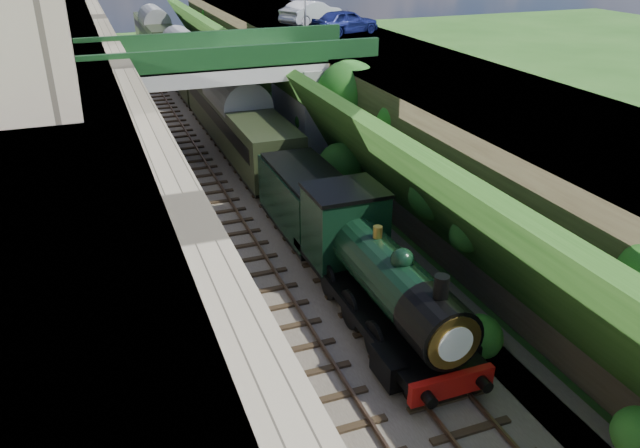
{
  "coord_description": "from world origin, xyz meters",
  "views": [
    {
      "loc": [
        -7.34,
        -11.32,
        12.74
      ],
      "look_at": [
        0.0,
        7.93,
        2.97
      ],
      "focal_mm": 35.0,
      "sensor_mm": 36.0,
      "label": 1
    }
  ],
  "objects_px": {
    "car_silver": "(311,13)",
    "road_bridge": "(237,94)",
    "tree": "(350,96)",
    "car_blue": "(345,22)",
    "tender": "(306,203)",
    "locomotive": "(378,275)"
  },
  "relations": [
    {
      "from": "car_silver",
      "to": "road_bridge",
      "type": "bearing_deg",
      "value": 113.21
    },
    {
      "from": "road_bridge",
      "to": "tree",
      "type": "xyz_separation_m",
      "value": [
        4.97,
        -5.08,
        0.57
      ]
    },
    {
      "from": "road_bridge",
      "to": "car_blue",
      "type": "relative_size",
      "value": 3.31
    },
    {
      "from": "tender",
      "to": "car_silver",
      "type": "bearing_deg",
      "value": 69.21
    },
    {
      "from": "car_blue",
      "to": "locomotive",
      "type": "distance_m",
      "value": 25.64
    },
    {
      "from": "car_blue",
      "to": "car_silver",
      "type": "xyz_separation_m",
      "value": [
        -0.46,
        5.37,
        0.03
      ]
    },
    {
      "from": "road_bridge",
      "to": "car_blue",
      "type": "height_order",
      "value": "car_blue"
    },
    {
      "from": "road_bridge",
      "to": "locomotive",
      "type": "bearing_deg",
      "value": -89.21
    },
    {
      "from": "car_silver",
      "to": "tender",
      "type": "distance_m",
      "value": 23.73
    },
    {
      "from": "car_silver",
      "to": "locomotive",
      "type": "bearing_deg",
      "value": 136.49
    },
    {
      "from": "tree",
      "to": "locomotive",
      "type": "distance_m",
      "value": 14.53
    },
    {
      "from": "locomotive",
      "to": "tender",
      "type": "height_order",
      "value": "locomotive"
    },
    {
      "from": "road_bridge",
      "to": "locomotive",
      "type": "distance_m",
      "value": 18.67
    },
    {
      "from": "tree",
      "to": "car_blue",
      "type": "bearing_deg",
      "value": 68.71
    },
    {
      "from": "car_silver",
      "to": "locomotive",
      "type": "xyz_separation_m",
      "value": [
        -8.2,
        -28.95,
        -5.21
      ]
    },
    {
      "from": "road_bridge",
      "to": "car_blue",
      "type": "distance_m",
      "value": 10.66
    },
    {
      "from": "car_blue",
      "to": "road_bridge",
      "type": "bearing_deg",
      "value": 101.93
    },
    {
      "from": "car_blue",
      "to": "tree",
      "type": "bearing_deg",
      "value": 141.17
    },
    {
      "from": "tree",
      "to": "car_blue",
      "type": "distance_m",
      "value": 11.12
    },
    {
      "from": "car_silver",
      "to": "car_blue",
      "type": "bearing_deg",
      "value": 157.16
    },
    {
      "from": "tree",
      "to": "tender",
      "type": "relative_size",
      "value": 1.1
    },
    {
      "from": "road_bridge",
      "to": "tree",
      "type": "bearing_deg",
      "value": -45.62
    }
  ]
}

